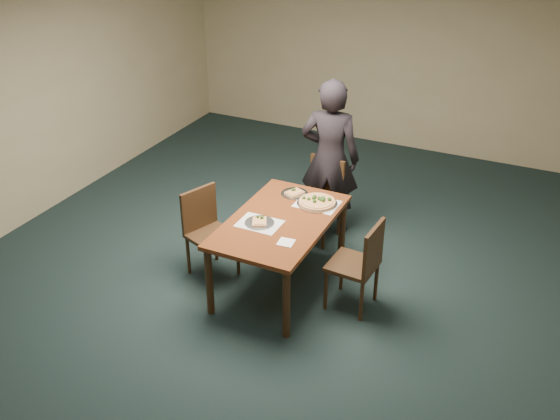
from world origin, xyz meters
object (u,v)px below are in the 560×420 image
at_px(chair_right, 361,261).
at_px(slice_plate_near, 260,222).
at_px(chair_left, 207,227).
at_px(slice_plate_far, 295,193).
at_px(dining_table, 280,228).
at_px(chair_far, 322,194).
at_px(pizza_pan, 317,202).
at_px(diner, 330,158).

height_order(chair_right, slice_plate_near, chair_right).
relative_size(chair_left, slice_plate_near, 3.25).
distance_m(chair_left, slice_plate_far, 0.96).
height_order(dining_table, slice_plate_far, slice_plate_far).
bearing_deg(chair_far, pizza_pan, -64.33).
bearing_deg(chair_far, slice_plate_far, -90.79).
xyz_separation_m(slice_plate_near, slice_plate_far, (0.05, 0.68, -0.00)).
distance_m(pizza_pan, slice_plate_near, 0.68).
height_order(chair_far, slice_plate_far, chair_far).
bearing_deg(chair_right, dining_table, -86.93).
bearing_deg(chair_right, chair_far, -138.81).
relative_size(diner, slice_plate_far, 6.38).
bearing_deg(pizza_pan, chair_left, -151.33).
bearing_deg(slice_plate_near, chair_left, 174.65).
bearing_deg(pizza_pan, chair_right, -35.55).
relative_size(diner, slice_plate_near, 6.38).
height_order(chair_left, slice_plate_far, chair_left).
xyz_separation_m(dining_table, pizza_pan, (0.20, 0.44, 0.12)).
bearing_deg(slice_plate_near, chair_far, 83.74).
bearing_deg(chair_far, chair_left, -115.15).
distance_m(dining_table, chair_right, 0.84).
height_order(dining_table, pizza_pan, pizza_pan).
relative_size(diner, pizza_pan, 4.43).
height_order(chair_left, slice_plate_near, chair_left).
relative_size(chair_far, chair_right, 1.00).
relative_size(chair_right, pizza_pan, 2.25).
xyz_separation_m(chair_right, diner, (-0.80, 1.23, 0.38)).
bearing_deg(slice_plate_far, chair_left, -137.40).
distance_m(diner, slice_plate_far, 0.71).
height_order(chair_right, slice_plate_far, chair_right).
bearing_deg(diner, pizza_pan, 93.50).
bearing_deg(chair_far, slice_plate_near, -88.33).
height_order(chair_left, pizza_pan, chair_left).
distance_m(chair_far, slice_plate_far, 0.61).
relative_size(chair_far, chair_left, 1.00).
bearing_deg(diner, slice_plate_near, 73.88).
height_order(dining_table, slice_plate_near, slice_plate_near).
distance_m(chair_right, slice_plate_near, 1.01).
bearing_deg(pizza_pan, diner, 102.80).
bearing_deg(pizza_pan, slice_plate_far, 161.80).
xyz_separation_m(chair_far, chair_right, (0.83, -1.09, 0.00)).
relative_size(chair_left, pizza_pan, 2.25).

